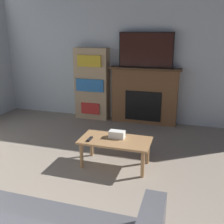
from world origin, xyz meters
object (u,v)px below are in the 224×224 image
object	(u,v)px
fireplace	(144,96)
coffee_table	(115,143)
tv	(146,50)
bookshelf	(92,84)

from	to	relation	value
fireplace	coffee_table	size ratio (longest dim) A/B	1.46
fireplace	tv	bearing A→B (deg)	-90.00
fireplace	bookshelf	distance (m)	1.15
coffee_table	tv	bearing A→B (deg)	88.35
fireplace	coffee_table	distance (m)	1.97
coffee_table	bookshelf	distance (m)	2.25
tv	bookshelf	bearing A→B (deg)	-179.85
tv	coffee_table	xyz separation A→B (m)	(-0.06, -1.93, -1.15)
bookshelf	fireplace	bearing A→B (deg)	1.15
fireplace	coffee_table	world-z (taller)	fireplace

